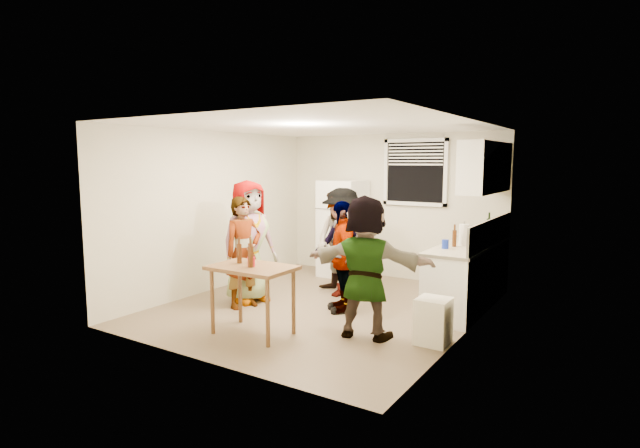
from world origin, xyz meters
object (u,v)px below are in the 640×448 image
Objects in this scene: beer_bottle_table at (251,267)px; guest_back_left at (339,293)px; beer_bottle_counter at (454,247)px; refrigerator at (343,228)px; wine_bottle at (488,236)px; guest_stripe at (245,307)px; blue_cup at (445,249)px; serving_table at (253,334)px; kettle at (467,243)px; trash_bin at (433,322)px; guest_black at (342,311)px; guest_grey at (250,301)px; guest_back_right at (342,297)px; guest_orange at (365,337)px; red_cup at (251,267)px.

beer_bottle_table reaches higher than guest_back_left.
refrigerator is at bearing 154.93° from beer_bottle_counter.
wine_bottle is 3.80m from guest_stripe.
serving_table is at bearing -131.34° from blue_cup.
kettle reaches higher than trash_bin.
beer_bottle_table is (-1.84, -3.38, -0.08)m from wine_bottle.
beer_bottle_table reaches higher than serving_table.
guest_black is (-1.48, 0.52, -0.25)m from trash_bin.
beer_bottle_counter is at bearing -50.75° from guest_grey.
kettle is 1.99m from guest_back_right.
guest_black is (0.35, -0.62, 0.00)m from guest_back_right.
guest_black is at bearing -143.71° from kettle.
beer_bottle_counter is at bearing -118.49° from guest_orange.
trash_bin is at bearing -90.04° from kettle.
guest_back_right is at bearing -174.81° from beer_bottle_counter.
red_cup is at bearing -118.82° from wine_bottle.
guest_orange is (0.74, -0.73, 0.00)m from guest_black.
serving_table is 0.63× the size of guest_stripe.
beer_bottle_table is (0.03, -0.06, 0.82)m from serving_table.
guest_back_left is at bearing 92.70° from beer_bottle_table.
wine_bottle is at bearing 47.58° from guest_back_left.
wine_bottle is 2.45m from guest_back_left.
trash_bin is 0.53× the size of serving_table.
guest_black is at bearing 72.53° from serving_table.
guest_stripe is at bearing -178.88° from trash_bin.
beer_bottle_table is 0.16× the size of guest_black.
refrigerator reaches higher than trash_bin.
wine_bottle is 0.16× the size of guest_back_right.
beer_bottle_counter is 0.15× the size of guest_black.
wine_bottle is (0.10, 0.80, -0.00)m from kettle.
beer_bottle_table is at bearing -130.02° from blue_cup.
kettle reaches higher than blue_cup.
kettle reaches higher than guest_stripe.
guest_grey is 1.17× the size of guest_black.
blue_cup is 1.97m from guest_back_left.
refrigerator reaches higher than guest_black.
beer_bottle_counter is (2.35, -1.10, 0.05)m from refrigerator.
guest_stripe is (-2.59, -1.74, -0.90)m from kettle.
trash_bin is at bearing -43.18° from refrigerator.
beer_bottle_counter is at bearing -25.07° from refrigerator.
kettle is 0.16× the size of guest_stripe.
guest_back_right is at bearing 88.20° from red_cup.
guest_grey is at bearing -156.50° from kettle.
guest_back_left is (0.75, 1.34, 0.00)m from guest_stripe.
serving_table reaches higher than guest_orange.
guest_back_right is at bearing 88.55° from beer_bottle_table.
red_cup reaches higher than guest_orange.
guest_black is 1.04m from guest_orange.
refrigerator is 6.88× the size of kettle.
guest_grey is 0.30m from guest_stripe.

